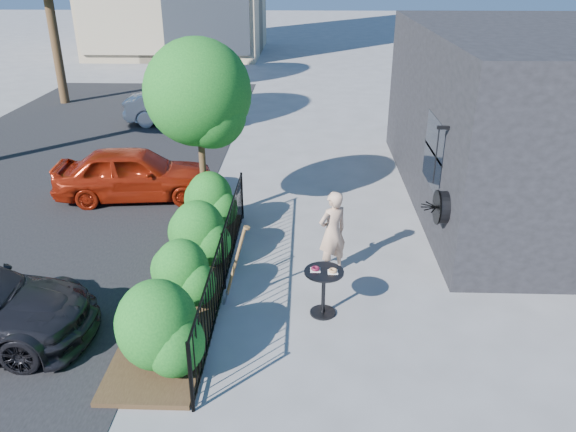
{
  "coord_description": "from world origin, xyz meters",
  "views": [
    {
      "loc": [
        -0.08,
        -8.54,
        5.36
      ],
      "look_at": [
        -0.38,
        0.53,
        1.2
      ],
      "focal_mm": 35.0,
      "sensor_mm": 36.0,
      "label": 1
    }
  ],
  "objects_px": {
    "shovel": "(234,269)",
    "car_red": "(135,173)",
    "car_silver": "(182,106)",
    "patio_tree": "(201,99)",
    "woman": "(332,232)",
    "cafe_table": "(324,284)"
  },
  "relations": [
    {
      "from": "shovel",
      "to": "car_red",
      "type": "bearing_deg",
      "value": 123.22
    },
    {
      "from": "patio_tree",
      "to": "cafe_table",
      "type": "xyz_separation_m",
      "value": [
        2.47,
        -3.48,
        -2.2
      ]
    },
    {
      "from": "cafe_table",
      "to": "car_silver",
      "type": "relative_size",
      "value": 0.22
    },
    {
      "from": "cafe_table",
      "to": "shovel",
      "type": "height_order",
      "value": "shovel"
    },
    {
      "from": "patio_tree",
      "to": "car_red",
      "type": "xyz_separation_m",
      "value": [
        -2.0,
        1.36,
        -2.12
      ]
    },
    {
      "from": "car_red",
      "to": "car_silver",
      "type": "xyz_separation_m",
      "value": [
        -0.27,
        6.87,
        -0.0
      ]
    },
    {
      "from": "car_silver",
      "to": "shovel",
      "type": "bearing_deg",
      "value": -165.23
    },
    {
      "from": "car_red",
      "to": "car_silver",
      "type": "bearing_deg",
      "value": -3.73
    },
    {
      "from": "shovel",
      "to": "patio_tree",
      "type": "bearing_deg",
      "value": 107.05
    },
    {
      "from": "shovel",
      "to": "car_red",
      "type": "distance_m",
      "value": 5.43
    },
    {
      "from": "patio_tree",
      "to": "car_silver",
      "type": "relative_size",
      "value": 1.02
    },
    {
      "from": "cafe_table",
      "to": "car_silver",
      "type": "xyz_separation_m",
      "value": [
        -4.74,
        11.71,
        0.08
      ]
    },
    {
      "from": "cafe_table",
      "to": "woman",
      "type": "relative_size",
      "value": 0.54
    },
    {
      "from": "woman",
      "to": "car_silver",
      "type": "distance_m",
      "value": 11.4
    },
    {
      "from": "patio_tree",
      "to": "car_silver",
      "type": "xyz_separation_m",
      "value": [
        -2.27,
        8.23,
        -2.12
      ]
    },
    {
      "from": "patio_tree",
      "to": "cafe_table",
      "type": "height_order",
      "value": "patio_tree"
    },
    {
      "from": "cafe_table",
      "to": "shovel",
      "type": "xyz_separation_m",
      "value": [
        -1.49,
        0.29,
        0.09
      ]
    },
    {
      "from": "woman",
      "to": "patio_tree",
      "type": "bearing_deg",
      "value": -69.97
    },
    {
      "from": "cafe_table",
      "to": "woman",
      "type": "distance_m",
      "value": 1.46
    },
    {
      "from": "cafe_table",
      "to": "car_red",
      "type": "bearing_deg",
      "value": 132.76
    },
    {
      "from": "woman",
      "to": "shovel",
      "type": "bearing_deg",
      "value": 1.71
    },
    {
      "from": "patio_tree",
      "to": "shovel",
      "type": "relative_size",
      "value": 2.66
    }
  ]
}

